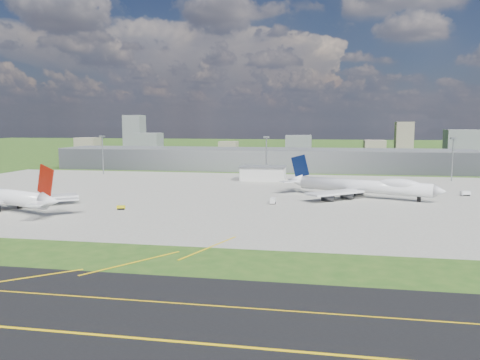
% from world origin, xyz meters
% --- Properties ---
extents(ground, '(1400.00, 1400.00, 0.00)m').
position_xyz_m(ground, '(0.00, 150.00, 0.00)').
color(ground, '#285019').
rests_on(ground, ground).
extents(taxiway, '(1400.00, 60.00, 0.06)m').
position_xyz_m(taxiway, '(0.00, -110.00, 0.03)').
color(taxiway, black).
rests_on(taxiway, ground).
extents(apron, '(360.00, 190.00, 0.08)m').
position_xyz_m(apron, '(10.00, 40.00, 0.04)').
color(apron, gray).
rests_on(apron, ground).
extents(terminal, '(300.00, 42.00, 15.00)m').
position_xyz_m(terminal, '(0.00, 165.00, 7.50)').
color(terminal, slate).
rests_on(terminal, ground).
extents(ops_building, '(26.00, 16.00, 8.00)m').
position_xyz_m(ops_building, '(10.00, 100.00, 4.00)').
color(ops_building, silver).
rests_on(ops_building, ground).
extents(mast_west, '(3.50, 2.00, 25.90)m').
position_xyz_m(mast_west, '(-100.00, 115.00, 17.71)').
color(mast_west, gray).
rests_on(mast_west, ground).
extents(mast_center, '(3.50, 2.00, 25.90)m').
position_xyz_m(mast_center, '(10.00, 115.00, 17.71)').
color(mast_center, gray).
rests_on(mast_center, ground).
extents(mast_east, '(3.50, 2.00, 25.90)m').
position_xyz_m(mast_east, '(120.00, 115.00, 17.71)').
color(mast_east, gray).
rests_on(mast_east, ground).
extents(airliner_red_twin, '(66.75, 50.43, 19.23)m').
position_xyz_m(airliner_red_twin, '(-78.30, -13.76, 5.12)').
color(airliner_red_twin, white).
rests_on(airliner_red_twin, ground).
extents(airliner_blue_quad, '(70.05, 53.54, 18.93)m').
position_xyz_m(airliner_blue_quad, '(63.66, 41.92, 5.26)').
color(airliner_blue_quad, white).
rests_on(airliner_blue_quad, ground).
extents(tug_yellow, '(3.59, 2.69, 1.63)m').
position_xyz_m(tug_yellow, '(-32.79, -6.04, 0.86)').
color(tug_yellow, yellow).
rests_on(tug_yellow, ground).
extents(van_white_near, '(2.25, 4.85, 2.48)m').
position_xyz_m(van_white_near, '(24.61, 18.15, 1.25)').
color(van_white_near, silver).
rests_on(van_white_near, ground).
extents(van_white_far, '(4.77, 3.22, 2.29)m').
position_xyz_m(van_white_far, '(111.13, 55.44, 1.16)').
color(van_white_far, white).
rests_on(van_white_far, ground).
extents(bldg_far_w, '(24.00, 20.00, 18.00)m').
position_xyz_m(bldg_far_w, '(-220.00, 320.00, 9.00)').
color(bldg_far_w, gray).
rests_on(bldg_far_w, ground).
extents(bldg_w, '(28.00, 22.00, 24.00)m').
position_xyz_m(bldg_w, '(-140.00, 300.00, 12.00)').
color(bldg_w, slate).
rests_on(bldg_w, ground).
extents(bldg_cw, '(20.00, 18.00, 14.00)m').
position_xyz_m(bldg_cw, '(-60.00, 340.00, 7.00)').
color(bldg_cw, gray).
rests_on(bldg_cw, ground).
extents(bldg_c, '(26.00, 20.00, 22.00)m').
position_xyz_m(bldg_c, '(20.00, 310.00, 11.00)').
color(bldg_c, slate).
rests_on(bldg_c, ground).
extents(bldg_ce, '(22.00, 24.00, 16.00)m').
position_xyz_m(bldg_ce, '(100.00, 350.00, 8.00)').
color(bldg_ce, gray).
rests_on(bldg_ce, ground).
extents(bldg_e, '(30.00, 22.00, 28.00)m').
position_xyz_m(bldg_e, '(180.00, 320.00, 14.00)').
color(bldg_e, slate).
rests_on(bldg_e, ground).
extents(bldg_tall_w, '(22.00, 20.00, 44.00)m').
position_xyz_m(bldg_tall_w, '(-180.00, 360.00, 22.00)').
color(bldg_tall_w, slate).
rests_on(bldg_tall_w, ground).
extents(bldg_tall_e, '(20.00, 18.00, 36.00)m').
position_xyz_m(bldg_tall_e, '(140.00, 410.00, 18.00)').
color(bldg_tall_e, gray).
rests_on(bldg_tall_e, ground).
extents(tree_far_w, '(7.20, 7.20, 8.80)m').
position_xyz_m(tree_far_w, '(-200.00, 270.00, 5.18)').
color(tree_far_w, '#382314').
rests_on(tree_far_w, ground).
extents(tree_w, '(6.75, 6.75, 8.25)m').
position_xyz_m(tree_w, '(-110.00, 265.00, 4.86)').
color(tree_w, '#382314').
rests_on(tree_w, ground).
extents(tree_c, '(8.10, 8.10, 9.90)m').
position_xyz_m(tree_c, '(-20.00, 280.00, 5.84)').
color(tree_c, '#382314').
rests_on(tree_c, ground).
extents(tree_e, '(7.65, 7.65, 9.35)m').
position_xyz_m(tree_e, '(70.00, 275.00, 5.51)').
color(tree_e, '#382314').
rests_on(tree_e, ground).
extents(tree_far_e, '(6.30, 6.30, 7.70)m').
position_xyz_m(tree_far_e, '(160.00, 285.00, 4.53)').
color(tree_far_e, '#382314').
rests_on(tree_far_e, ground).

